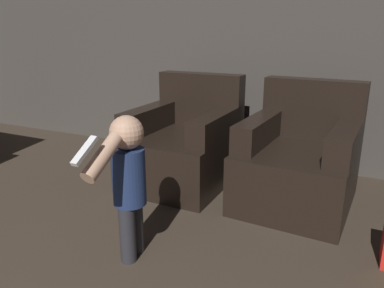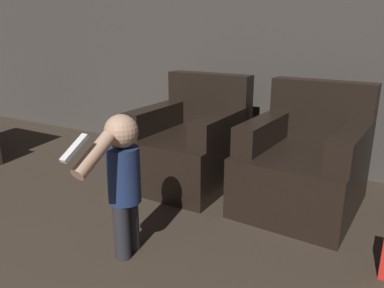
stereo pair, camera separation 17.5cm
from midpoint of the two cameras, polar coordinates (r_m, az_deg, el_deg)
wall_back at (r=3.73m, az=2.59°, el=17.77°), size 8.40×0.05×2.60m
armchair_left at (r=3.17m, az=-2.75°, el=-0.23°), size 0.78×0.93×0.89m
armchair_right at (r=2.86m, az=14.35°, el=-2.65°), size 0.82×0.96×0.89m
person_toddler at (r=2.07m, az=-12.15°, el=-5.01°), size 0.18×0.57×0.83m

